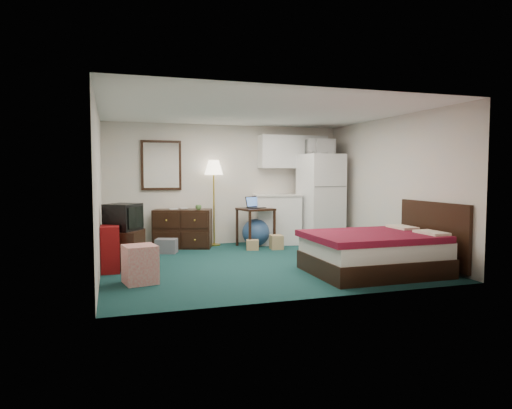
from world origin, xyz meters
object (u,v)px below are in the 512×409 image
object	(u,v)px
kitchen_counter	(277,220)
suitcase	(110,249)
floor_lamp	(214,203)
tv_stand	(122,249)
bed	(373,253)
fridge	(321,199)
desk	(255,227)
dresser	(183,228)

from	to	relation	value
kitchen_counter	suitcase	world-z (taller)	kitchen_counter
floor_lamp	kitchen_counter	xyz separation A→B (m)	(1.33, -0.14, -0.37)
floor_lamp	tv_stand	bearing A→B (deg)	-137.02
bed	suitcase	world-z (taller)	suitcase
floor_lamp	fridge	bearing A→B (deg)	-12.01
desk	kitchen_counter	distance (m)	0.64
dresser	kitchen_counter	bearing A→B (deg)	17.45
kitchen_counter	bed	bearing A→B (deg)	-73.64
dresser	tv_stand	xyz separation A→B (m)	(-1.21, -1.65, -0.09)
suitcase	dresser	bearing A→B (deg)	54.30
dresser	bed	world-z (taller)	dresser
bed	desk	bearing A→B (deg)	108.06
suitcase	fridge	bearing A→B (deg)	20.22
desk	suitcase	distance (m)	3.25
dresser	fridge	world-z (taller)	fridge
fridge	bed	distance (m)	2.95
floor_lamp	suitcase	size ratio (longest dim) A/B	2.50
fridge	suitcase	xyz separation A→B (m)	(-4.24, -1.56, -0.59)
floor_lamp	fridge	size ratio (longest dim) A/B	0.93
fridge	bed	xyz separation A→B (m)	(-0.49, -2.83, -0.65)
kitchen_counter	floor_lamp	bearing A→B (deg)	-176.32
desk	kitchen_counter	xyz separation A→B (m)	(0.56, 0.27, 0.11)
kitchen_counter	suitcase	bearing A→B (deg)	-141.20
kitchen_counter	dresser	bearing A→B (deg)	-171.49
floor_lamp	bed	xyz separation A→B (m)	(1.71, -3.30, -0.58)
desk	bed	size ratio (longest dim) A/B	0.42
dresser	kitchen_counter	size ratio (longest dim) A/B	1.11
floor_lamp	tv_stand	size ratio (longest dim) A/B	2.73
fridge	tv_stand	world-z (taller)	fridge
kitchen_counter	suitcase	size ratio (longest dim) A/B	1.44
dresser	fridge	xyz separation A→B (m)	(2.85, -0.37, 0.56)
dresser	bed	size ratio (longest dim) A/B	0.61
bed	fridge	bearing A→B (deg)	80.33
fridge	tv_stand	size ratio (longest dim) A/B	2.93
tv_stand	fridge	bearing A→B (deg)	36.77
floor_lamp	bed	distance (m)	3.76
suitcase	kitchen_counter	bearing A→B (deg)	29.18
dresser	floor_lamp	xyz separation A→B (m)	(0.66, 0.10, 0.49)
desk	bed	distance (m)	3.04
floor_lamp	tv_stand	xyz separation A→B (m)	(-1.87, -1.75, -0.58)
desk	fridge	xyz separation A→B (m)	(1.42, -0.06, 0.55)
suitcase	tv_stand	bearing A→B (deg)	58.19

